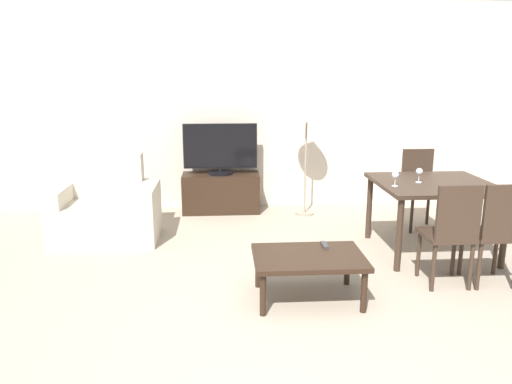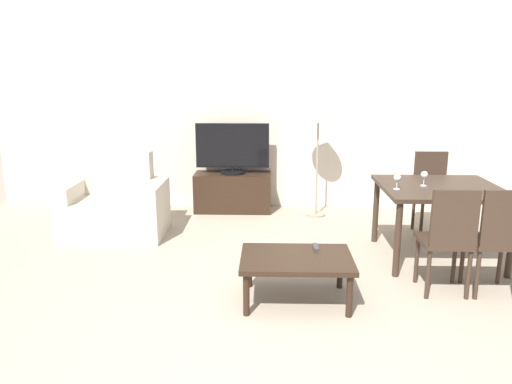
{
  "view_description": "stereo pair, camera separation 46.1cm",
  "coord_description": "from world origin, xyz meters",
  "px_view_note": "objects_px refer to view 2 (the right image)",
  "views": [
    {
      "loc": [
        -0.45,
        -2.89,
        1.81
      ],
      "look_at": [
        -0.12,
        1.88,
        0.65
      ],
      "focal_mm": 35.0,
      "sensor_mm": 36.0,
      "label": 1
    },
    {
      "loc": [
        0.01,
        -2.9,
        1.81
      ],
      "look_at": [
        -0.12,
        1.88,
        0.65
      ],
      "focal_mm": 35.0,
      "sensor_mm": 36.0,
      "label": 2
    }
  ],
  "objects_px": {
    "coffee_table": "(296,262)",
    "dining_table": "(440,194)",
    "dining_chair_near_right": "(497,236)",
    "wine_glass_left": "(397,179)",
    "tv_stand": "(233,192)",
    "tv": "(232,149)",
    "wine_glass_center": "(424,176)",
    "floor_lamp": "(319,114)",
    "dining_chair_far": "(432,188)",
    "remote_primary": "(316,247)",
    "dining_chair_near": "(448,236)",
    "armchair": "(116,207)"
  },
  "relations": [
    {
      "from": "dining_chair_near",
      "to": "floor_lamp",
      "type": "height_order",
      "value": "floor_lamp"
    },
    {
      "from": "dining_chair_far",
      "to": "wine_glass_left",
      "type": "xyz_separation_m",
      "value": [
        -0.66,
        -1.0,
        0.32
      ]
    },
    {
      "from": "armchair",
      "to": "tv_stand",
      "type": "height_order",
      "value": "armchair"
    },
    {
      "from": "tv",
      "to": "wine_glass_center",
      "type": "distance_m",
      "value": 2.58
    },
    {
      "from": "dining_table",
      "to": "dining_chair_far",
      "type": "relative_size",
      "value": 1.22
    },
    {
      "from": "dining_table",
      "to": "dining_chair_near",
      "type": "bearing_deg",
      "value": -103.12
    },
    {
      "from": "tv",
      "to": "dining_table",
      "type": "height_order",
      "value": "tv"
    },
    {
      "from": "dining_chair_near_right",
      "to": "armchair",
      "type": "bearing_deg",
      "value": 157.45
    },
    {
      "from": "tv",
      "to": "coffee_table",
      "type": "xyz_separation_m",
      "value": [
        0.7,
        -2.66,
        -0.5
      ]
    },
    {
      "from": "wine_glass_center",
      "to": "wine_glass_left",
      "type": "bearing_deg",
      "value": -153.2
    },
    {
      "from": "floor_lamp",
      "to": "remote_primary",
      "type": "bearing_deg",
      "value": -95.23
    },
    {
      "from": "dining_table",
      "to": "wine_glass_center",
      "type": "bearing_deg",
      "value": -178.02
    },
    {
      "from": "coffee_table",
      "to": "dining_chair_near",
      "type": "bearing_deg",
      "value": 7.11
    },
    {
      "from": "dining_table",
      "to": "wine_glass_center",
      "type": "relative_size",
      "value": 7.7
    },
    {
      "from": "tv_stand",
      "to": "wine_glass_left",
      "type": "bearing_deg",
      "value": -47.4
    },
    {
      "from": "remote_primary",
      "to": "wine_glass_left",
      "type": "xyz_separation_m",
      "value": [
        0.8,
        0.64,
        0.45
      ]
    },
    {
      "from": "dining_table",
      "to": "remote_primary",
      "type": "xyz_separation_m",
      "value": [
        -1.26,
        -0.8,
        -0.26
      ]
    },
    {
      "from": "armchair",
      "to": "wine_glass_center",
      "type": "relative_size",
      "value": 7.62
    },
    {
      "from": "tv",
      "to": "dining_chair_near",
      "type": "distance_m",
      "value": 3.19
    },
    {
      "from": "tv",
      "to": "coffee_table",
      "type": "distance_m",
      "value": 2.8
    },
    {
      "from": "dining_chair_near_right",
      "to": "dining_chair_far",
      "type": "bearing_deg",
      "value": 90.0
    },
    {
      "from": "floor_lamp",
      "to": "remote_primary",
      "type": "height_order",
      "value": "floor_lamp"
    },
    {
      "from": "tv",
      "to": "dining_chair_far",
      "type": "bearing_deg",
      "value": -19.42
    },
    {
      "from": "dining_table",
      "to": "dining_chair_far",
      "type": "bearing_deg",
      "value": 76.88
    },
    {
      "from": "dining_chair_near",
      "to": "dining_chair_far",
      "type": "xyz_separation_m",
      "value": [
        0.39,
        1.69,
        0.0
      ]
    },
    {
      "from": "armchair",
      "to": "wine_glass_left",
      "type": "height_order",
      "value": "armchair"
    },
    {
      "from": "armchair",
      "to": "dining_chair_near_right",
      "type": "distance_m",
      "value": 3.88
    },
    {
      "from": "tv_stand",
      "to": "tv",
      "type": "distance_m",
      "value": 0.58
    },
    {
      "from": "dining_chair_near",
      "to": "remote_primary",
      "type": "xyz_separation_m",
      "value": [
        -1.06,
        0.05,
        -0.12
      ]
    },
    {
      "from": "wine_glass_left",
      "to": "floor_lamp",
      "type": "bearing_deg",
      "value": 110.2
    },
    {
      "from": "coffee_table",
      "to": "dining_chair_near_right",
      "type": "xyz_separation_m",
      "value": [
        1.63,
        0.15,
        0.18
      ]
    },
    {
      "from": "dining_chair_near_right",
      "to": "wine_glass_left",
      "type": "bearing_deg",
      "value": 133.51
    },
    {
      "from": "armchair",
      "to": "remote_primary",
      "type": "height_order",
      "value": "armchair"
    },
    {
      "from": "armchair",
      "to": "tv",
      "type": "height_order",
      "value": "tv"
    },
    {
      "from": "remote_primary",
      "to": "wine_glass_center",
      "type": "relative_size",
      "value": 1.03
    },
    {
      "from": "tv_stand",
      "to": "coffee_table",
      "type": "distance_m",
      "value": 2.76
    },
    {
      "from": "armchair",
      "to": "dining_chair_near_right",
      "type": "relative_size",
      "value": 1.21
    },
    {
      "from": "dining_table",
      "to": "wine_glass_center",
      "type": "height_order",
      "value": "wine_glass_center"
    },
    {
      "from": "wine_glass_left",
      "to": "dining_chair_far",
      "type": "bearing_deg",
      "value": 56.7
    },
    {
      "from": "floor_lamp",
      "to": "coffee_table",
      "type": "bearing_deg",
      "value": -98.68
    },
    {
      "from": "dining_table",
      "to": "remote_primary",
      "type": "bearing_deg",
      "value": -147.73
    },
    {
      "from": "tv_stand",
      "to": "dining_chair_near_right",
      "type": "xyz_separation_m",
      "value": [
        2.33,
        -2.51,
        0.26
      ]
    },
    {
      "from": "tv_stand",
      "to": "wine_glass_center",
      "type": "height_order",
      "value": "wine_glass_center"
    },
    {
      "from": "tv_stand",
      "to": "dining_chair_near_right",
      "type": "bearing_deg",
      "value": -47.15
    },
    {
      "from": "tv",
      "to": "floor_lamp",
      "type": "relative_size",
      "value": 0.63
    },
    {
      "from": "coffee_table",
      "to": "dining_chair_near",
      "type": "xyz_separation_m",
      "value": [
        1.23,
        0.15,
        0.18
      ]
    },
    {
      "from": "armchair",
      "to": "wine_glass_left",
      "type": "bearing_deg",
      "value": -15.23
    },
    {
      "from": "armchair",
      "to": "dining_chair_far",
      "type": "xyz_separation_m",
      "value": [
        3.58,
        0.2,
        0.2
      ]
    },
    {
      "from": "coffee_table",
      "to": "dining_table",
      "type": "xyz_separation_m",
      "value": [
        1.43,
        1.0,
        0.32
      ]
    },
    {
      "from": "floor_lamp",
      "to": "wine_glass_left",
      "type": "relative_size",
      "value": 10.27
    }
  ]
}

